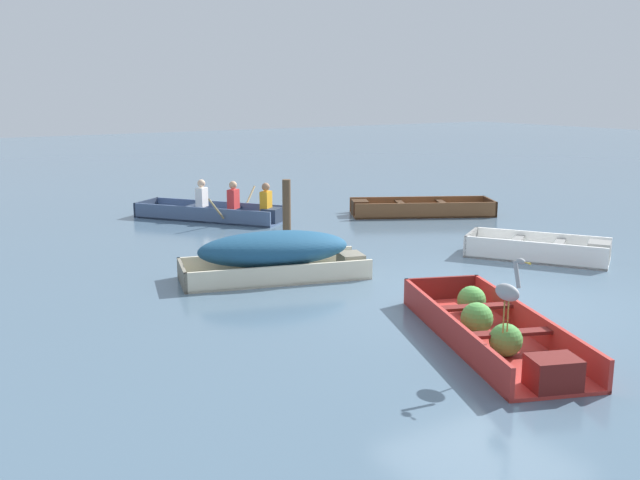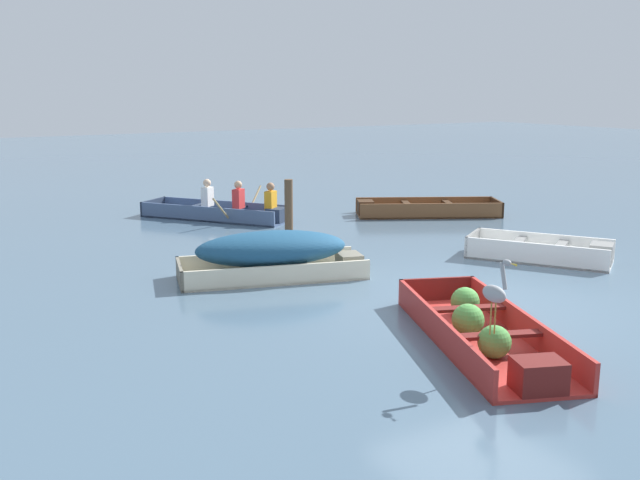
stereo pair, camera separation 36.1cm
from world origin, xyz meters
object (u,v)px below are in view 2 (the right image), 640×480
object	(u,v)px
skiff_cream_near_moored	(273,252)
skiff_wooden_brown_mid_moored	(422,210)
skiff_white_far_moored	(546,253)
rowboat_slate_blue_with_crew	(225,210)
heron_on_dinghy	(495,292)
dinghy_red_foreground	(482,331)
mooring_post	(289,212)

from	to	relation	value
skiff_cream_near_moored	skiff_wooden_brown_mid_moored	size ratio (longest dim) A/B	0.90
skiff_white_far_moored	rowboat_slate_blue_with_crew	bearing A→B (deg)	116.03
skiff_cream_near_moored	skiff_white_far_moored	world-z (taller)	skiff_cream_near_moored
skiff_cream_near_moored	heron_on_dinghy	distance (m)	4.67
dinghy_red_foreground	heron_on_dinghy	size ratio (longest dim) A/B	4.14
heron_on_dinghy	mooring_post	world-z (taller)	heron_on_dinghy
dinghy_red_foreground	heron_on_dinghy	bearing A→B (deg)	-126.96
skiff_cream_near_moored	skiff_white_far_moored	distance (m)	4.85
dinghy_red_foreground	skiff_cream_near_moored	world-z (taller)	skiff_cream_near_moored
skiff_wooden_brown_mid_moored	rowboat_slate_blue_with_crew	size ratio (longest dim) A/B	1.02
skiff_cream_near_moored	skiff_wooden_brown_mid_moored	bearing A→B (deg)	30.02
skiff_cream_near_moored	mooring_post	bearing A→B (deg)	56.01
skiff_white_far_moored	rowboat_slate_blue_with_crew	world-z (taller)	rowboat_slate_blue_with_crew
rowboat_slate_blue_with_crew	mooring_post	xyz separation A→B (m)	(0.05, -3.01, 0.41)
skiff_cream_near_moored	rowboat_slate_blue_with_crew	size ratio (longest dim) A/B	0.92
dinghy_red_foreground	rowboat_slate_blue_with_crew	xyz separation A→B (m)	(0.68, 9.10, 0.05)
skiff_wooden_brown_mid_moored	rowboat_slate_blue_with_crew	world-z (taller)	rowboat_slate_blue_with_crew
skiff_wooden_brown_mid_moored	heron_on_dinghy	world-z (taller)	heron_on_dinghy
skiff_white_far_moored	rowboat_slate_blue_with_crew	size ratio (longest dim) A/B	0.75
rowboat_slate_blue_with_crew	mooring_post	world-z (taller)	mooring_post
mooring_post	skiff_white_far_moored	bearing A→B (deg)	-48.48
skiff_wooden_brown_mid_moored	heron_on_dinghy	bearing A→B (deg)	-124.54
skiff_wooden_brown_mid_moored	mooring_post	size ratio (longest dim) A/B	2.76
skiff_white_far_moored	rowboat_slate_blue_with_crew	distance (m)	7.34
skiff_wooden_brown_mid_moored	skiff_cream_near_moored	bearing A→B (deg)	-149.98
heron_on_dinghy	dinghy_red_foreground	bearing A→B (deg)	53.04
heron_on_dinghy	skiff_wooden_brown_mid_moored	bearing A→B (deg)	55.46
heron_on_dinghy	mooring_post	distance (m)	6.92
dinghy_red_foreground	mooring_post	xyz separation A→B (m)	(0.72, 6.09, 0.47)
rowboat_slate_blue_with_crew	skiff_cream_near_moored	bearing A→B (deg)	-105.22
rowboat_slate_blue_with_crew	heron_on_dinghy	distance (m)	9.91
skiff_wooden_brown_mid_moored	skiff_white_far_moored	size ratio (longest dim) A/B	1.35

